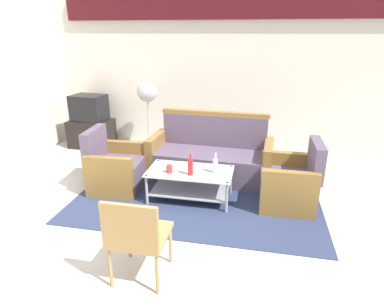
{
  "coord_description": "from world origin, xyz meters",
  "views": [
    {
      "loc": [
        0.67,
        -3.0,
        2.1
      ],
      "look_at": [
        -0.12,
        0.82,
        0.65
      ],
      "focal_mm": 30.77,
      "sensor_mm": 36.0,
      "label": 1
    }
  ],
  "objects_px": {
    "armchair_right": "(290,184)",
    "coffee_table": "(190,180)",
    "couch": "(211,158)",
    "pedestal_fan": "(147,96)",
    "wicker_chair": "(136,233)",
    "tv_stand": "(92,133)",
    "bottle_clear": "(215,165)",
    "cup": "(169,169)",
    "television": "(89,108)",
    "bottle_red": "(190,167)",
    "armchair_left": "(115,169)"
  },
  "relations": [
    {
      "from": "armchair_left",
      "to": "bottle_red",
      "type": "distance_m",
      "value": 1.18
    },
    {
      "from": "armchair_right",
      "to": "tv_stand",
      "type": "xyz_separation_m",
      "value": [
        -3.57,
        1.6,
        -0.03
      ]
    },
    {
      "from": "couch",
      "to": "pedestal_fan",
      "type": "bearing_deg",
      "value": -35.11
    },
    {
      "from": "armchair_right",
      "to": "pedestal_fan",
      "type": "bearing_deg",
      "value": 55.31
    },
    {
      "from": "bottle_clear",
      "to": "cup",
      "type": "distance_m",
      "value": 0.59
    },
    {
      "from": "cup",
      "to": "television",
      "type": "relative_size",
      "value": 0.16
    },
    {
      "from": "couch",
      "to": "bottle_clear",
      "type": "relative_size",
      "value": 6.93
    },
    {
      "from": "armchair_left",
      "to": "bottle_red",
      "type": "height_order",
      "value": "armchair_left"
    },
    {
      "from": "bottle_red",
      "to": "bottle_clear",
      "type": "bearing_deg",
      "value": 23.72
    },
    {
      "from": "armchair_right",
      "to": "tv_stand",
      "type": "bearing_deg",
      "value": 65.38
    },
    {
      "from": "bottle_clear",
      "to": "armchair_left",
      "type": "bearing_deg",
      "value": 175.17
    },
    {
      "from": "couch",
      "to": "cup",
      "type": "bearing_deg",
      "value": 67.87
    },
    {
      "from": "armchair_left",
      "to": "pedestal_fan",
      "type": "height_order",
      "value": "pedestal_fan"
    },
    {
      "from": "television",
      "to": "pedestal_fan",
      "type": "distance_m",
      "value": 1.17
    },
    {
      "from": "pedestal_fan",
      "to": "cup",
      "type": "bearing_deg",
      "value": -64.22
    },
    {
      "from": "armchair_right",
      "to": "coffee_table",
      "type": "height_order",
      "value": "armchair_right"
    },
    {
      "from": "wicker_chair",
      "to": "armchair_right",
      "type": "bearing_deg",
      "value": 51.07
    },
    {
      "from": "bottle_clear",
      "to": "bottle_red",
      "type": "bearing_deg",
      "value": -156.28
    },
    {
      "from": "cup",
      "to": "coffee_table",
      "type": "bearing_deg",
      "value": 24.12
    },
    {
      "from": "coffee_table",
      "to": "cup",
      "type": "relative_size",
      "value": 11.0
    },
    {
      "from": "cup",
      "to": "wicker_chair",
      "type": "distance_m",
      "value": 1.49
    },
    {
      "from": "couch",
      "to": "bottle_red",
      "type": "distance_m",
      "value": 0.91
    },
    {
      "from": "cup",
      "to": "pedestal_fan",
      "type": "relative_size",
      "value": 0.08
    },
    {
      "from": "pedestal_fan",
      "to": "wicker_chair",
      "type": "xyz_separation_m",
      "value": [
        1.03,
        -3.37,
        -0.52
      ]
    },
    {
      "from": "wicker_chair",
      "to": "coffee_table",
      "type": "bearing_deg",
      "value": 85.57
    },
    {
      "from": "couch",
      "to": "armchair_left",
      "type": "distance_m",
      "value": 1.41
    },
    {
      "from": "armchair_left",
      "to": "armchair_right",
      "type": "bearing_deg",
      "value": 87.13
    },
    {
      "from": "tv_stand",
      "to": "cup",
      "type": "bearing_deg",
      "value": -41.79
    },
    {
      "from": "bottle_clear",
      "to": "tv_stand",
      "type": "relative_size",
      "value": 0.33
    },
    {
      "from": "pedestal_fan",
      "to": "bottle_red",
      "type": "bearing_deg",
      "value": -57.98
    },
    {
      "from": "couch",
      "to": "bottle_clear",
      "type": "bearing_deg",
      "value": 105.58
    },
    {
      "from": "bottle_red",
      "to": "wicker_chair",
      "type": "height_order",
      "value": "wicker_chair"
    },
    {
      "from": "armchair_left",
      "to": "cup",
      "type": "height_order",
      "value": "armchair_left"
    },
    {
      "from": "couch",
      "to": "coffee_table",
      "type": "relative_size",
      "value": 1.67
    },
    {
      "from": "couch",
      "to": "bottle_red",
      "type": "xyz_separation_m",
      "value": [
        -0.13,
        -0.88,
        0.2
      ]
    },
    {
      "from": "couch",
      "to": "coffee_table",
      "type": "distance_m",
      "value": 0.77
    },
    {
      "from": "pedestal_fan",
      "to": "wicker_chair",
      "type": "relative_size",
      "value": 1.51
    },
    {
      "from": "armchair_right",
      "to": "bottle_clear",
      "type": "relative_size",
      "value": 3.21
    },
    {
      "from": "armchair_right",
      "to": "cup",
      "type": "distance_m",
      "value": 1.54
    },
    {
      "from": "armchair_left",
      "to": "bottle_red",
      "type": "xyz_separation_m",
      "value": [
        1.13,
        -0.25,
        0.23
      ]
    },
    {
      "from": "cup",
      "to": "tv_stand",
      "type": "height_order",
      "value": "tv_stand"
    },
    {
      "from": "armchair_left",
      "to": "television",
      "type": "distance_m",
      "value": 2.06
    },
    {
      "from": "armchair_right",
      "to": "coffee_table",
      "type": "xyz_separation_m",
      "value": [
        -1.27,
        -0.13,
        -0.02
      ]
    },
    {
      "from": "television",
      "to": "wicker_chair",
      "type": "bearing_deg",
      "value": 128.85
    },
    {
      "from": "couch",
      "to": "pedestal_fan",
      "type": "height_order",
      "value": "pedestal_fan"
    },
    {
      "from": "armchair_left",
      "to": "tv_stand",
      "type": "bearing_deg",
      "value": -146.03
    },
    {
      "from": "coffee_table",
      "to": "bottle_clear",
      "type": "bearing_deg",
      "value": 1.14
    },
    {
      "from": "bottle_red",
      "to": "tv_stand",
      "type": "relative_size",
      "value": 0.35
    },
    {
      "from": "armchair_right",
      "to": "coffee_table",
      "type": "relative_size",
      "value": 0.77
    },
    {
      "from": "couch",
      "to": "tv_stand",
      "type": "height_order",
      "value": "couch"
    }
  ]
}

